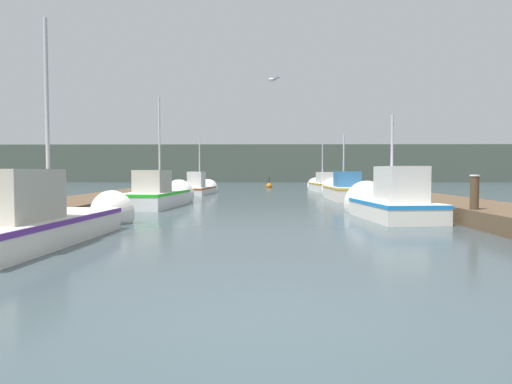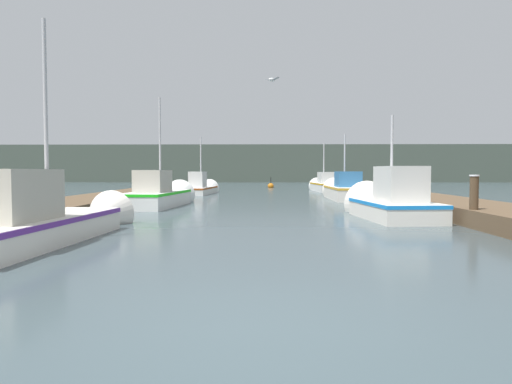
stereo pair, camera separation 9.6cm
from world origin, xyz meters
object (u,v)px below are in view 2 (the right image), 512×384
Objects in this scene: fishing_boat_2 at (162,195)px; seagull_lead at (272,80)px; mooring_piling_0 at (340,182)px; fishing_boat_5 at (323,185)px; mooring_piling_1 at (164,186)px; fishing_boat_1 at (388,203)px; fishing_boat_3 at (343,190)px; fishing_boat_0 at (55,219)px; mooring_piling_2 at (474,201)px; channel_buoy at (271,186)px; fishing_boat_4 at (202,188)px.

fishing_boat_2 is 7.15m from seagull_lead.
fishing_boat_5 is at bearing 127.78° from mooring_piling_0.
fishing_boat_2 reaches higher than mooring_piling_1.
fishing_boat_1 is at bearing -25.31° from fishing_boat_2.
fishing_boat_5 is 10.45× the size of seagull_lead.
mooring_piling_1 is (-9.42, -9.73, 0.21)m from fishing_boat_5.
fishing_boat_3 is at bearing 3.28° from mooring_piling_1.
fishing_boat_0 reaches higher than fishing_boat_3.
fishing_boat_2 reaches higher than mooring_piling_2.
fishing_boat_5 is at bearing -60.19° from channel_buoy.
mooring_piling_2 is at bearing -84.58° from fishing_boat_3.
fishing_boat_4 is 11.23× the size of seagull_lead.
fishing_boat_2 reaches higher than fishing_boat_1.
mooring_piling_0 is at bearing -58.81° from channel_buoy.
fishing_boat_0 is 1.10× the size of fishing_boat_3.
fishing_boat_4 reaches higher than channel_buoy.
channel_buoy is at bearing 70.76° from mooring_piling_1.
fishing_boat_0 reaches higher than mooring_piling_0.
fishing_boat_2 is at bearing 143.41° from mooring_piling_2.
fishing_boat_4 reaches higher than fishing_boat_3.
mooring_piling_0 is at bearing 80.71° from fishing_boat_1.
fishing_boat_4 is 4.23× the size of mooring_piling_1.
seagull_lead is at bearing -106.44° from mooring_piling_0.
fishing_boat_0 is at bearing -121.04° from fishing_boat_3.
mooring_piling_0 is (0.97, -1.25, 0.22)m from fishing_boat_5.
channel_buoy is (4.55, 10.48, -0.23)m from fishing_boat_4.
mooring_piling_1 is (-9.04, 9.15, 0.20)m from fishing_boat_1.
seagull_lead reaches higher than mooring_piling_1.
mooring_piling_0 is 17.90m from seagull_lead.
fishing_boat_1 is 2.91m from mooring_piling_2.
mooring_piling_0 is at bearing 20.45° from fishing_boat_4.
fishing_boat_1 is 0.80× the size of fishing_boat_3.
channel_buoy is at bearing 115.66° from fishing_boat_5.
fishing_boat_2 is at bearing 145.04° from fishing_boat_1.
mooring_piling_1 is (-1.13, -5.78, 0.29)m from fishing_boat_4.
mooring_piling_1 is at bearing 129.74° from fishing_boat_1.
mooring_piling_2 is at bearing -31.86° from fishing_boat_2.
fishing_boat_4 is at bearing 118.48° from mooring_piling_2.
fishing_boat_0 reaches higher than fishing_boat_2.
fishing_boat_1 is 25.63m from channel_buoy.
mooring_piling_2 is (10.56, -11.62, 0.01)m from mooring_piling_1.
mooring_piling_2 is at bearing -80.05° from channel_buoy.
mooring_piling_1 is (-10.39, -8.48, -0.01)m from mooring_piling_0.
fishing_boat_3 is 12.22m from mooring_piling_2.
seagull_lead is (-4.95, -16.78, 3.75)m from mooring_piling_0.
fishing_boat_1 is at bearing -92.07° from fishing_boat_3.
fishing_boat_5 reaches higher than fishing_boat_3.
fishing_boat_5 reaches higher than mooring_piling_1.
channel_buoy is (-3.62, 15.72, -0.30)m from fishing_boat_3.
fishing_boat_0 is 4.73× the size of mooring_piling_0.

